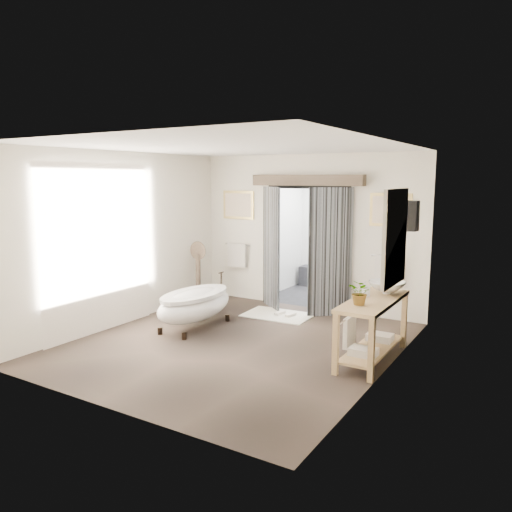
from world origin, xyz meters
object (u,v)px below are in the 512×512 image
Objects in this scene: clawfoot_tub at (195,304)px; rug at (278,315)px; vanity at (371,324)px; basin at (387,287)px.

clawfoot_tub is 1.39× the size of rug.
basin reaches higher than vanity.
vanity is 2.56m from rug.
clawfoot_tub is 3.24× the size of basin.
clawfoot_tub is 3.12m from basin.
vanity reaches higher than rug.
clawfoot_tub is at bearing -146.74° from basin.
clawfoot_tub reaches higher than rug.
vanity is (2.97, 0.04, 0.11)m from clawfoot_tub.
vanity is 1.33× the size of rug.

